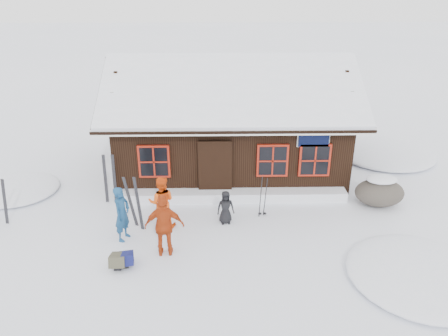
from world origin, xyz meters
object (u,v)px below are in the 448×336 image
(skier_teal, at_px, (122,214))
(skier_crouched, at_px, (226,207))
(skier_orange_left, at_px, (162,202))
(boulder, at_px, (379,192))
(ski_pair_left, at_px, (1,202))
(ski_poles, at_px, (263,197))
(backpack_blue, at_px, (126,261))
(skier_orange_right, at_px, (164,226))
(backpack_olive, at_px, (118,262))

(skier_teal, bearing_deg, skier_crouched, -54.15)
(skier_orange_left, xyz_separation_m, boulder, (6.96, 1.19, -0.34))
(boulder, relative_size, ski_pair_left, 0.99)
(skier_orange_left, distance_m, ski_poles, 3.12)
(backpack_blue, bearing_deg, ski_pair_left, 142.29)
(boulder, relative_size, ski_poles, 1.15)
(skier_crouched, xyz_separation_m, ski_poles, (1.17, 0.38, 0.13))
(skier_orange_right, distance_m, skier_crouched, 2.34)
(boulder, bearing_deg, skier_orange_right, -158.47)
(ski_pair_left, xyz_separation_m, ski_poles, (7.88, 0.36, -0.10))
(ski_pair_left, bearing_deg, skier_crouched, 3.16)
(skier_crouched, height_order, ski_poles, ski_poles)
(skier_teal, xyz_separation_m, boulder, (7.99, 1.87, -0.35))
(boulder, height_order, ski_pair_left, ski_pair_left)
(skier_orange_right, bearing_deg, skier_crouched, -138.42)
(boulder, bearing_deg, skier_orange_left, -170.27)
(backpack_olive, bearing_deg, skier_crouched, 35.71)
(ski_pair_left, height_order, ski_poles, ski_pair_left)
(skier_orange_right, height_order, ski_pair_left, skier_orange_right)
(skier_orange_right, height_order, backpack_olive, skier_orange_right)
(skier_orange_left, xyz_separation_m, skier_orange_right, (0.24, -1.46, 0.08))
(skier_teal, xyz_separation_m, skier_orange_right, (1.28, -0.78, 0.07))
(ski_poles, bearing_deg, skier_teal, -163.55)
(skier_crouched, height_order, backpack_blue, skier_crouched)
(skier_teal, bearing_deg, skier_orange_right, -101.44)
(ski_poles, xyz_separation_m, backpack_olive, (-4.00, -2.54, -0.51))
(ski_pair_left, distance_m, backpack_blue, 4.63)
(skier_orange_left, bearing_deg, ski_pair_left, -2.12)
(boulder, relative_size, backpack_olive, 2.99)
(skier_teal, bearing_deg, ski_pair_left, 97.37)
(skier_orange_left, distance_m, backpack_olive, 2.31)
(skier_teal, xyz_separation_m, backpack_blue, (0.29, -1.26, -0.68))
(skier_orange_left, relative_size, boulder, 1.02)
(ski_poles, bearing_deg, skier_orange_right, -144.79)
(skier_teal, distance_m, ski_pair_left, 3.88)
(skier_orange_right, relative_size, backpack_blue, 3.50)
(skier_teal, height_order, skier_orange_left, skier_teal)
(backpack_blue, distance_m, backpack_olive, 0.20)
(skier_orange_left, height_order, ski_pair_left, skier_orange_left)
(ski_poles, distance_m, backpack_blue, 4.57)
(skier_orange_left, distance_m, skier_crouched, 1.93)
(ski_pair_left, bearing_deg, skier_orange_left, 1.25)
(ski_poles, bearing_deg, boulder, 9.59)
(skier_orange_right, distance_m, backpack_blue, 1.33)
(skier_crouched, relative_size, backpack_olive, 1.98)
(ski_pair_left, relative_size, backpack_olive, 3.03)
(ski_pair_left, xyz_separation_m, backpack_blue, (4.07, -2.11, -0.62))
(ski_poles, relative_size, backpack_olive, 2.60)
(boulder, distance_m, backpack_blue, 8.32)
(backpack_blue, relative_size, backpack_olive, 0.96)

